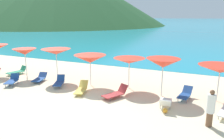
# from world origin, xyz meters

# --- Properties ---
(ground_plane) EXTENTS (50.00, 100.00, 0.30)m
(ground_plane) POSITION_xyz_m (0.00, 10.00, -0.15)
(ground_plane) COLOR beige
(ocean_water) EXTENTS (650.00, 440.00, 0.02)m
(ocean_water) POSITION_xyz_m (0.00, 230.03, 0.01)
(ocean_water) COLOR teal
(ocean_water) RESTS_ON ground_plane
(umbrella_1) EXTENTS (1.93, 1.93, 2.21)m
(umbrella_1) POSITION_xyz_m (-6.72, 3.90, 1.96)
(umbrella_1) COLOR silver
(umbrella_1) RESTS_ON ground_plane
(umbrella_2) EXTENTS (2.18, 2.18, 2.31)m
(umbrella_2) POSITION_xyz_m (-3.99, 4.19, 2.11)
(umbrella_2) COLOR silver
(umbrella_2) RESTS_ON ground_plane
(umbrella_3) EXTENTS (2.40, 2.40, 2.10)m
(umbrella_3) POSITION_xyz_m (-1.09, 4.05, 1.83)
(umbrella_3) COLOR silver
(umbrella_3) RESTS_ON ground_plane
(umbrella_4) EXTENTS (2.11, 2.11, 2.01)m
(umbrella_4) POSITION_xyz_m (1.52, 4.49, 1.83)
(umbrella_4) COLOR silver
(umbrella_4) RESTS_ON ground_plane
(umbrella_5) EXTENTS (2.12, 2.12, 2.26)m
(umbrella_5) POSITION_xyz_m (3.78, 3.94, 1.99)
(umbrella_5) COLOR silver
(umbrella_5) RESTS_ON ground_plane
(umbrella_6) EXTENTS (2.31, 2.31, 2.04)m
(umbrella_6) POSITION_xyz_m (6.77, 4.34, 1.83)
(umbrella_6) COLOR silver
(umbrella_6) RESTS_ON ground_plane
(lounge_chair_0) EXTENTS (0.75, 1.53, 0.63)m
(lounge_chair_0) POSITION_xyz_m (5.13, 3.92, 0.31)
(lounge_chair_0) COLOR #1E478C
(lounge_chair_0) RESTS_ON ground_plane
(lounge_chair_1) EXTENTS (1.07, 1.51, 0.68)m
(lounge_chair_1) POSITION_xyz_m (-2.87, 2.91, 0.31)
(lounge_chair_1) COLOR #1E478C
(lounge_chair_1) RESTS_ON ground_plane
(lounge_chair_3) EXTENTS (0.97, 1.71, 0.60)m
(lounge_chair_3) POSITION_xyz_m (-0.85, 2.46, 0.25)
(lounge_chair_3) COLOR #D8BF4C
(lounge_chair_3) RESTS_ON ground_plane
(lounge_chair_4) EXTENTS (0.95, 1.63, 0.60)m
(lounge_chair_4) POSITION_xyz_m (-7.98, 4.13, 0.24)
(lounge_chair_4) COLOR #268C66
(lounge_chair_4) RESTS_ON ground_plane
(lounge_chair_5) EXTENTS (1.14, 1.50, 0.66)m
(lounge_chair_5) POSITION_xyz_m (-6.07, 1.91, 0.31)
(lounge_chair_5) COLOR #1E478C
(lounge_chair_5) RESTS_ON ground_plane
(lounge_chair_6) EXTENTS (0.70, 1.40, 0.63)m
(lounge_chair_6) POSITION_xyz_m (4.34, 2.28, 0.29)
(lounge_chair_6) COLOR white
(lounge_chair_6) RESTS_ON ground_plane
(lounge_chair_7) EXTENTS (1.25, 1.69, 0.68)m
(lounge_chair_7) POSITION_xyz_m (1.43, 2.53, 0.28)
(lounge_chair_7) COLOR #A53333
(lounge_chair_7) RESTS_ON ground_plane
(lounge_chair_9) EXTENTS (1.02, 1.62, 0.53)m
(lounge_chair_9) POSITION_xyz_m (-4.90, 3.30, 0.23)
(lounge_chair_9) COLOR #1E478C
(lounge_chair_9) RESTS_ON ground_plane
(beachgoer_0) EXTENTS (0.35, 0.35, 1.65)m
(beachgoer_0) POSITION_xyz_m (6.42, 1.02, 0.86)
(beachgoer_0) COLOR brown
(beachgoer_0) RESTS_ON ground_plane
(beach_ball) EXTENTS (0.24, 0.24, 0.24)m
(beach_ball) POSITION_xyz_m (4.45, 1.60, 0.12)
(beach_ball) COLOR orange
(beach_ball) RESTS_ON ground_plane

